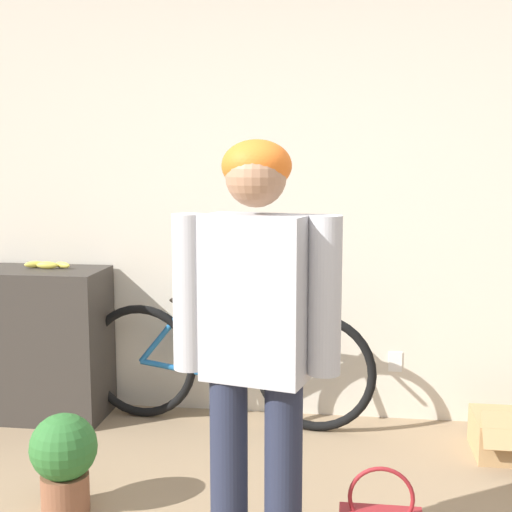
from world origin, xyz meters
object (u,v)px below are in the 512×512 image
person (256,328)px  banana (47,265)px  potted_plant (64,458)px  bicycle (226,363)px

person → banana: bearing=147.2°
potted_plant → banana: bearing=115.9°
banana → potted_plant: bearing=-64.1°
person → potted_plant: 1.23m
person → bicycle: person is taller
person → bicycle: bearing=118.0°
person → potted_plant: person is taller
bicycle → banana: bearing=-176.3°
bicycle → potted_plant: bearing=-110.0°
person → potted_plant: bearing=169.7°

